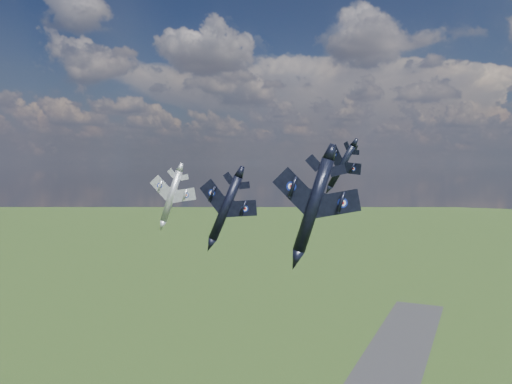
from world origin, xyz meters
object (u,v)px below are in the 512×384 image
at_px(jet_lead_navy, 226,208).
at_px(jet_high_navy, 342,166).
at_px(jet_left_silver, 171,196).
at_px(jet_right_navy, 313,205).

distance_m(jet_lead_navy, jet_high_navy, 28.22).
relative_size(jet_high_navy, jet_left_silver, 0.83).
relative_size(jet_right_navy, jet_left_silver, 0.97).
height_order(jet_lead_navy, jet_right_navy, jet_right_navy).
height_order(jet_high_navy, jet_left_silver, jet_high_navy).
xyz_separation_m(jet_lead_navy, jet_high_navy, (14.56, 23.05, 7.27)).
relative_size(jet_lead_navy, jet_high_navy, 1.23).
bearing_deg(jet_right_navy, jet_left_silver, 126.01).
bearing_deg(jet_right_navy, jet_high_navy, 85.94).
bearing_deg(jet_lead_navy, jet_high_navy, 48.87).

